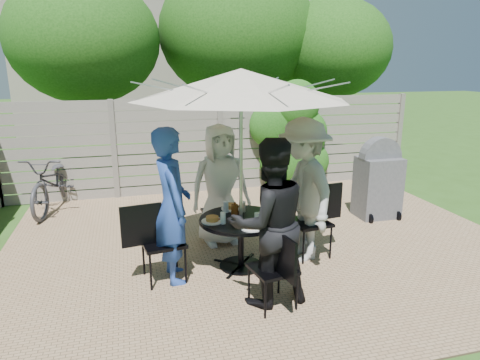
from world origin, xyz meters
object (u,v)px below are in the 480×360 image
object	(u,v)px
plate_back	(231,207)
plate_front	(252,226)
plate_left	(212,220)
person_left	(172,206)
glass_front	(257,219)
glass_back	(226,207)
bbq_grill	(378,182)
umbrella	(241,85)
syrup_jug	(235,211)
chair_left	(163,258)
chair_front	(273,284)
coffee_cup	(242,207)
person_back	(220,185)
glass_left	(223,218)
chair_right	(310,236)
bicycle	(54,182)
patio_table	(241,233)
plate_right	(268,213)
person_right	(303,191)
chair_back	(218,222)
person_front	(269,223)

from	to	relation	value
plate_back	plate_front	bearing A→B (deg)	-84.85
plate_left	plate_front	world-z (taller)	same
person_left	glass_front	bearing A→B (deg)	-105.52
glass_back	bbq_grill	xyz separation A→B (m)	(2.76, 0.95, -0.11)
umbrella	syrup_jug	bearing A→B (deg)	145.35
chair_left	syrup_jug	xyz separation A→B (m)	(0.90, 0.13, 0.45)
chair_left	glass_back	bearing A→B (deg)	13.34
chair_front	coffee_cup	distance (m)	1.27
person_back	glass_left	size ratio (longest dim) A/B	12.10
plate_left	syrup_jug	distance (m)	0.31
chair_right	bicycle	world-z (taller)	bicycle
chair_left	glass_left	world-z (taller)	chair_left
syrup_jug	plate_left	bearing A→B (deg)	-165.38
chair_right	plate_back	bearing A→B (deg)	-22.61
person_back	patio_table	bearing A→B (deg)	-90.00
umbrella	plate_right	world-z (taller)	umbrella
glass_front	syrup_jug	xyz separation A→B (m)	(-0.19, 0.29, 0.01)
plate_front	glass_left	xyz separation A→B (m)	(-0.28, 0.23, 0.05)
chair_front	glass_back	size ratio (longest dim) A/B	6.26
person_back	bbq_grill	bearing A→B (deg)	2.70
person_right	plate_front	world-z (taller)	person_right
plate_back	patio_table	bearing A→B (deg)	-84.85
chair_back	chair_left	bearing A→B (deg)	-46.26
person_front	plate_front	xyz separation A→B (m)	(-0.04, 0.47, -0.21)
person_back	coffee_cup	xyz separation A→B (m)	(0.15, -0.60, -0.13)
person_back	plate_back	bearing A→B (deg)	-90.00
coffee_cup	bicycle	distance (m)	3.81
plate_left	chair_back	bearing A→B (deg)	74.70
plate_back	plate_front	world-z (taller)	same
bicycle	chair_front	bearing A→B (deg)	-44.28
chair_front	bicycle	distance (m)	4.74
chair_back	person_front	bearing A→B (deg)	-1.23
plate_back	bbq_grill	distance (m)	2.79
chair_back	plate_front	size ratio (longest dim) A/B	3.28
plate_front	bicycle	size ratio (longest dim) A/B	0.14
plate_right	plate_left	bearing A→B (deg)	-174.85
patio_table	syrup_jug	bearing A→B (deg)	145.35
glass_left	glass_front	xyz separation A→B (m)	(0.38, -0.12, 0.00)
chair_back	chair_right	size ratio (longest dim) A/B	0.89
person_front	bicycle	bearing A→B (deg)	-60.72
umbrella	glass_left	xyz separation A→B (m)	(-0.25, -0.13, -1.51)
plate_left	plate_right	world-z (taller)	same
bicycle	plate_right	bearing A→B (deg)	-33.47
plate_left	coffee_cup	world-z (taller)	coffee_cup
plate_front	glass_front	bearing A→B (deg)	48.90
chair_back	person_left	xyz separation A→B (m)	(-0.74, -1.04, 0.65)
person_left	person_front	distance (m)	1.17
chair_right	plate_back	xyz separation A→B (m)	(-0.99, 0.27, 0.39)
plate_front	glass_back	bearing A→B (deg)	104.76
patio_table	person_right	distance (m)	0.95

